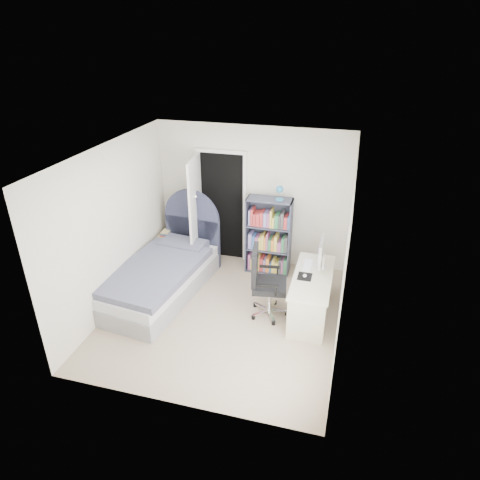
% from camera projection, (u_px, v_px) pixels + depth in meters
% --- Properties ---
extents(room_shell, '(3.50, 3.70, 2.60)m').
position_uv_depth(room_shell, '(221.00, 241.00, 5.98)').
color(room_shell, gray).
rests_on(room_shell, ground).
extents(door, '(0.92, 0.83, 2.06)m').
position_uv_depth(door, '(205.00, 210.00, 7.56)').
color(door, black).
rests_on(door, ground).
extents(bed, '(1.35, 2.43, 1.43)m').
position_uv_depth(bed, '(163.00, 274.00, 6.97)').
color(bed, gray).
rests_on(bed, ground).
extents(nightstand, '(0.39, 0.39, 0.58)m').
position_uv_depth(nightstand, '(169.00, 240.00, 7.92)').
color(nightstand, tan).
rests_on(nightstand, ground).
extents(floor_lamp, '(0.20, 0.20, 1.42)m').
position_uv_depth(floor_lamp, '(196.00, 238.00, 7.56)').
color(floor_lamp, silver).
rests_on(floor_lamp, ground).
extents(bookcase, '(0.77, 0.33, 1.63)m').
position_uv_depth(bookcase, '(269.00, 239.00, 7.42)').
color(bookcase, '#3D4154').
rests_on(bookcase, ground).
extents(desk, '(0.56, 1.39, 1.14)m').
position_uv_depth(desk, '(311.00, 293.00, 6.38)').
color(desk, beige).
rests_on(desk, ground).
extents(office_chair, '(0.60, 0.61, 1.12)m').
position_uv_depth(office_chair, '(264.00, 279.00, 6.28)').
color(office_chair, silver).
rests_on(office_chair, ground).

